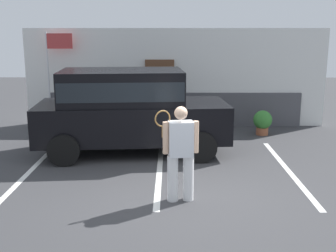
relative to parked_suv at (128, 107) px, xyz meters
name	(u,v)px	position (x,y,z in m)	size (l,w,h in m)	color
ground_plane	(179,196)	(1.19, -2.86, -1.15)	(40.00, 40.00, 0.00)	#38383A
parking_stripe_0	(32,169)	(-2.01, -1.36, -1.14)	(0.12, 4.40, 0.01)	silver
parking_stripe_1	(160,170)	(0.79, -1.36, -1.14)	(0.12, 4.40, 0.01)	silver
parking_stripe_2	(288,170)	(3.60, -1.36, -1.14)	(0.12, 4.40, 0.01)	silver
house_frontage	(175,81)	(1.18, 3.14, 0.29)	(9.38, 0.40, 3.05)	white
parked_suv	(128,107)	(0.00, 0.00, 0.00)	(4.75, 2.48, 2.05)	black
tennis_player_man	(180,152)	(1.21, -3.03, -0.25)	(0.77, 0.32, 1.71)	white
potted_plant_by_porch	(263,121)	(3.71, 1.83, -0.75)	(0.54, 0.54, 0.72)	#9E5638
flag_pole	(54,62)	(-2.50, 2.68, 0.90)	(0.80, 0.06, 2.94)	silver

